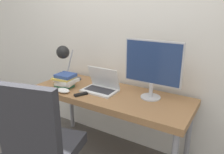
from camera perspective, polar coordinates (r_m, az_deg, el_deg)
name	(u,v)px	position (r m, az deg, el deg)	size (l,w,h in m)	color
wall_back	(128,30)	(2.32, 4.25, 12.07)	(8.00, 0.05, 2.60)	silver
desk	(110,99)	(2.18, -0.65, -5.78)	(1.60, 0.61, 0.73)	#996B42
laptop	(101,86)	(2.19, -2.90, -2.40)	(0.34, 0.23, 0.23)	silver
monitor	(153,66)	(1.97, 10.54, 2.89)	(0.53, 0.18, 0.53)	#B7B7BC
desk_lamp	(65,56)	(2.38, -12.26, 5.33)	(0.15, 0.30, 0.42)	#4C4C51
office_chair	(40,140)	(1.77, -18.32, -15.36)	(0.64, 0.63, 1.06)	black
book_stack	(65,80)	(2.32, -12.13, -0.78)	(0.24, 0.23, 0.14)	#286B47
tv_remote	(81,94)	(2.11, -8.13, -4.50)	(0.10, 0.13, 0.02)	black
game_controller	(63,90)	(2.20, -12.63, -3.46)	(0.15, 0.09, 0.04)	white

